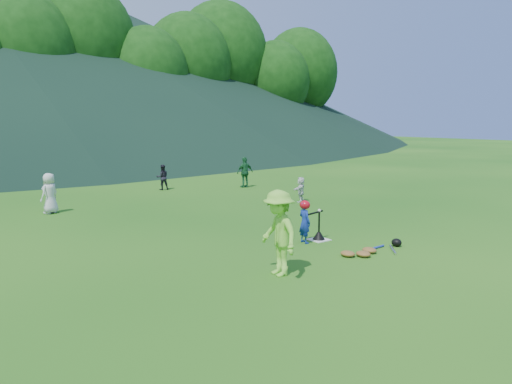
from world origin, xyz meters
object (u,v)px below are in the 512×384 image
at_px(fielder_b, 162,177).
at_px(batting_tee, 319,235).
at_px(adult_coach, 279,233).
at_px(batter_child, 305,222).
at_px(home_plate, 319,240).
at_px(fielder_a, 50,193).
at_px(equipment_pile, 370,250).
at_px(fielder_d, 301,189).
at_px(fielder_c, 245,172).

bearing_deg(fielder_b, batting_tee, 99.96).
bearing_deg(adult_coach, batter_child, 135.20).
relative_size(home_plate, fielder_a, 0.35).
bearing_deg(batting_tee, home_plate, 0.00).
relative_size(fielder_a, fielder_b, 1.21).
height_order(home_plate, fielder_a, fielder_a).
relative_size(batter_child, fielder_b, 0.95).
bearing_deg(adult_coach, home_plate, 129.61).
height_order(batter_child, fielder_b, fielder_b).
distance_m(batter_child, batting_tee, 0.60).
xyz_separation_m(batter_child, fielder_b, (1.52, 10.15, 0.02)).
xyz_separation_m(fielder_b, equipment_pile, (-1.01, -11.71, -0.46)).
bearing_deg(fielder_b, equipment_pile, 100.96).
relative_size(home_plate, fielder_b, 0.43).
xyz_separation_m(home_plate, fielder_b, (1.06, 10.17, 0.52)).
relative_size(batter_child, batting_tee, 1.48).
height_order(fielder_a, fielder_d, fielder_a).
bearing_deg(fielder_c, home_plate, 68.90).
bearing_deg(batter_child, equipment_pile, -154.01).
bearing_deg(fielder_b, fielder_c, 169.92).
relative_size(home_plate, batting_tee, 0.66).
bearing_deg(equipment_pile, fielder_b, 85.07).
relative_size(fielder_b, fielder_d, 1.18).
bearing_deg(batting_tee, equipment_pile, -88.27).
xyz_separation_m(home_plate, equipment_pile, (0.05, -1.54, 0.06)).
distance_m(home_plate, fielder_b, 10.24).
xyz_separation_m(batter_child, batting_tee, (0.47, -0.02, -0.37)).
xyz_separation_m(adult_coach, batting_tee, (2.56, 1.47, -0.69)).
distance_m(fielder_c, equipment_pile, 11.01).
distance_m(fielder_b, fielder_d, 6.27).
bearing_deg(adult_coach, equipment_pile, 98.20).
height_order(adult_coach, equipment_pile, adult_coach).
xyz_separation_m(home_plate, batter_child, (-0.47, 0.02, 0.49)).
distance_m(adult_coach, fielder_a, 9.26).
xyz_separation_m(fielder_b, batting_tee, (-1.06, -10.17, -0.40)).
distance_m(fielder_b, batting_tee, 10.23).
distance_m(batter_child, fielder_a, 8.47).
height_order(fielder_d, batting_tee, fielder_d).
bearing_deg(fielder_b, home_plate, 99.96).
height_order(adult_coach, fielder_a, adult_coach).
bearing_deg(home_plate, fielder_b, 84.06).
height_order(batting_tee, equipment_pile, batting_tee).
distance_m(home_plate, adult_coach, 3.06).
height_order(fielder_a, fielder_b, fielder_a).
distance_m(fielder_a, fielder_d, 8.33).
bearing_deg(equipment_pile, home_plate, 91.73).
distance_m(fielder_a, batting_tee, 8.72).
relative_size(adult_coach, fielder_c, 1.24).
xyz_separation_m(fielder_a, equipment_pile, (4.21, -9.19, -0.57)).
height_order(home_plate, fielder_b, fielder_b).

